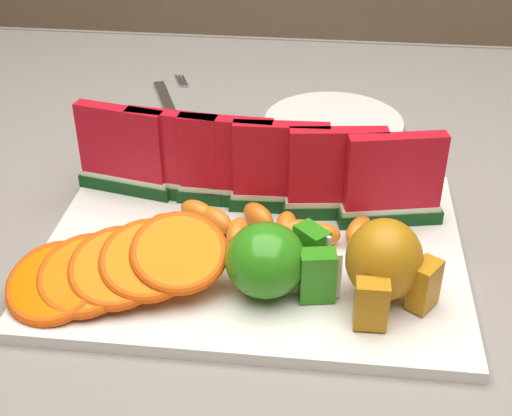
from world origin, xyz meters
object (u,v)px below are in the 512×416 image
pear_cluster (386,264)px  fork (170,104)px  apple_cluster (274,261)px  side_plate (334,123)px  platter (254,248)px

pear_cluster → fork: bearing=124.9°
apple_cluster → side_plate: bearing=82.7°
pear_cluster → fork: (-0.27, 0.39, -0.05)m
platter → apple_cluster: apple_cluster is taller
side_plate → fork: 0.23m
apple_cluster → pear_cluster: 0.09m
platter → side_plate: platter is taller
platter → pear_cluster: size_ratio=4.31×
platter → fork: (-0.15, 0.33, -0.00)m
pear_cluster → side_plate: (-0.05, 0.35, -0.05)m
apple_cluster → pear_cluster: (0.09, -0.00, 0.01)m
fork → apple_cluster: bearing=-65.4°
pear_cluster → side_plate: 0.36m
pear_cluster → fork: size_ratio=0.49×
side_plate → platter: bearing=-104.0°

